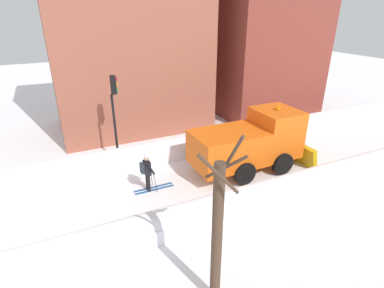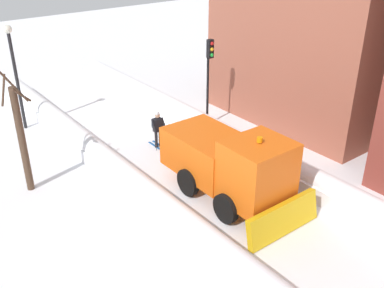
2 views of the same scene
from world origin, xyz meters
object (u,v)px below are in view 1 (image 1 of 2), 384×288
at_px(traffic_light_pole, 114,103).
at_px(plow_truck, 252,142).
at_px(bare_tree_near, 217,234).
at_px(skier, 147,170).

bearing_deg(traffic_light_pole, plow_truck, 57.33).
bearing_deg(plow_truck, bare_tree_near, -41.91).
bearing_deg(skier, bare_tree_near, -0.09).
distance_m(skier, bare_tree_near, 6.24).
height_order(skier, bare_tree_near, bare_tree_near).
distance_m(traffic_light_pole, bare_tree_near, 9.59).
relative_size(plow_truck, bare_tree_near, 1.18).
relative_size(traffic_light_pole, bare_tree_near, 0.89).
distance_m(plow_truck, bare_tree_near, 7.93).
xyz_separation_m(plow_truck, skier, (-0.23, -5.26, -0.48)).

